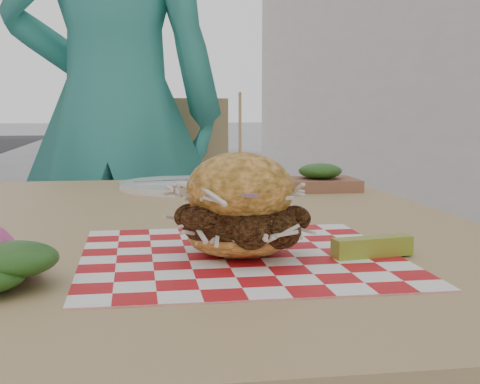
{
  "coord_description": "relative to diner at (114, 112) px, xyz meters",
  "views": [
    {
      "loc": [
        0.16,
        -0.64,
        0.92
      ],
      "look_at": [
        0.27,
        0.1,
        0.82
      ],
      "focal_mm": 50.0,
      "sensor_mm": 36.0,
      "label": 1
    }
  ],
  "objects": [
    {
      "name": "paper_liner",
      "position": [
        0.18,
        -1.28,
        -0.16
      ],
      "size": [
        0.36,
        0.36,
        0.0
      ],
      "primitive_type": "cube",
      "color": "red",
      "rests_on": "patio_table"
    },
    {
      "name": "patio_chair",
      "position": [
        0.13,
        0.02,
        -0.35
      ],
      "size": [
        0.53,
        0.54,
        0.95
      ],
      "rotation": [
        0.0,
        0.0,
        0.31
      ],
      "color": "tan",
      "rests_on": "ground"
    },
    {
      "name": "kraft_tray",
      "position": [
        0.44,
        -0.69,
        -0.13
      ],
      "size": [
        0.15,
        0.12,
        0.06
      ],
      "color": "brown",
      "rests_on": "patio_table"
    },
    {
      "name": "diner",
      "position": [
        0.0,
        0.0,
        0.0
      ],
      "size": [
        0.71,
        0.51,
        1.81
      ],
      "primitive_type": "imported",
      "rotation": [
        0.0,
        0.0,
        3.02
      ],
      "color": "teal",
      "rests_on": "ground"
    },
    {
      "name": "sandwich",
      "position": [
        0.18,
        -1.28,
        -0.1
      ],
      "size": [
        0.16,
        0.16,
        0.19
      ],
      "color": "#F1A144",
      "rests_on": "paper_liner"
    },
    {
      "name": "place_setting",
      "position": [
        0.16,
        -0.62,
        -0.15
      ],
      "size": [
        0.27,
        0.27,
        0.02
      ],
      "color": "white",
      "rests_on": "patio_table"
    },
    {
      "name": "patio_table",
      "position": [
        0.16,
        -1.03,
        -0.23
      ],
      "size": [
        0.8,
        1.2,
        0.75
      ],
      "color": "tan",
      "rests_on": "ground"
    },
    {
      "name": "pickle_spear",
      "position": [
        0.32,
        -1.31,
        -0.14
      ],
      "size": [
        0.1,
        0.04,
        0.02
      ],
      "primitive_type": "cube",
      "rotation": [
        0.0,
        0.0,
        0.18
      ],
      "color": "olive",
      "rests_on": "paper_liner"
    }
  ]
}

